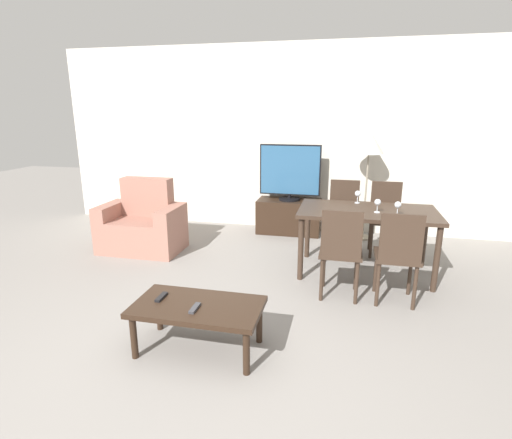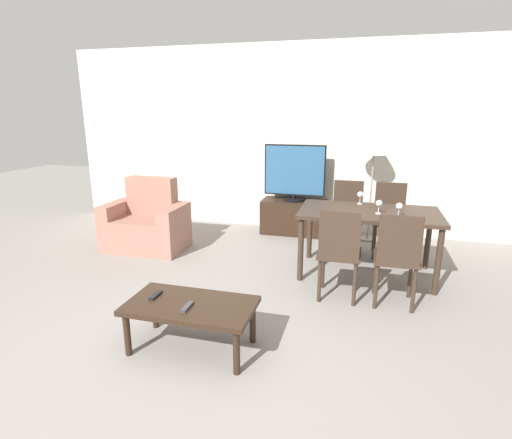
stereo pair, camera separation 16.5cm
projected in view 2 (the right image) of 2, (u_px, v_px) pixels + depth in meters
name	position (u px, v px, depth m)	size (l,w,h in m)	color
ground_plane	(164.00, 391.00, 2.61)	(18.00, 18.00, 0.00)	gray
wall_back	(285.00, 139.00, 5.92)	(6.88, 0.06, 2.70)	silver
armchair	(147.00, 225.00, 5.22)	(1.02, 0.64, 0.92)	#9E6B5B
tv_stand	(293.00, 217.00, 5.89)	(0.92, 0.44, 0.49)	black
tv	(295.00, 173.00, 5.72)	(0.88, 0.31, 0.81)	black
coffee_table	(191.00, 309.00, 3.00)	(0.96, 0.52, 0.38)	black
dining_table	(369.00, 218.00, 4.30)	(1.47, 0.82, 0.73)	#38281E
dining_chair_near	(339.00, 250.00, 3.73)	(0.40, 0.40, 0.91)	#38281E
dining_chair_far	(389.00, 215.00, 4.94)	(0.40, 0.40, 0.91)	#38281E
dining_chair_near_right	(397.00, 255.00, 3.60)	(0.40, 0.40, 0.91)	#38281E
dining_chair_far_left	(347.00, 213.00, 5.07)	(0.40, 0.40, 0.91)	#38281E
floor_lamp	(375.00, 146.00, 5.30)	(0.39, 0.39, 1.51)	gray
remote_primary	(187.00, 307.00, 2.91)	(0.04, 0.15, 0.02)	#38383D
remote_secondary	(156.00, 295.00, 3.09)	(0.04, 0.15, 0.02)	black
wine_glass_left	(399.00, 207.00, 4.01)	(0.07, 0.07, 0.15)	silver
wine_glass_center	(360.00, 195.00, 4.56)	(0.07, 0.07, 0.15)	silver
wine_glass_right	(379.00, 204.00, 4.13)	(0.07, 0.07, 0.15)	silver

